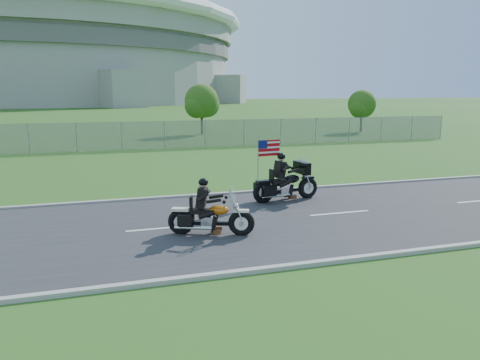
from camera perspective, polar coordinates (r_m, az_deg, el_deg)
name	(u,v)px	position (r m, az deg, el deg)	size (l,w,h in m)	color
ground	(227,224)	(14.78, -1.65, -5.39)	(420.00, 420.00, 0.00)	#264F18
road	(227,223)	(14.78, -1.65, -5.32)	(120.00, 8.00, 0.04)	#28282B
curb_north	(199,195)	(18.58, -5.04, -1.88)	(120.00, 0.18, 0.12)	#9E9B93
curb_south	(273,269)	(11.13, 4.11, -10.72)	(120.00, 0.18, 0.12)	#9E9B93
fence	(76,137)	(33.84, -19.32, 4.94)	(60.00, 0.03, 2.00)	gray
stadium	(42,57)	(184.73, -23.00, 13.59)	(140.40, 140.40, 29.20)	#A3A099
tree_fence_near	(202,103)	(44.82, -4.67, 9.34)	(3.52, 3.28, 4.75)	#382316
tree_fence_far	(362,106)	(49.09, 14.64, 8.78)	(3.08, 2.87, 4.20)	#382316
motorcycle_lead	(210,218)	(13.53, -3.74, -4.59)	(2.42, 1.23, 1.70)	black
motorcycle_follow	(286,185)	(17.75, 5.61, -0.57)	(2.78, 1.02, 2.33)	black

